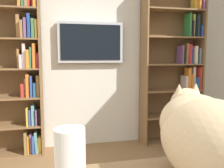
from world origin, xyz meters
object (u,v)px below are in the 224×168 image
at_px(cat, 207,136).
at_px(bookshelf_left, 178,66).
at_px(wall_mounted_tv, 91,42).
at_px(paper_towel_roll, 70,160).
at_px(bookshelf_right, 12,68).

bearing_deg(cat, bookshelf_left, -115.46).
distance_m(wall_mounted_tv, cat, 2.47).
relative_size(cat, paper_towel_roll, 3.05).
distance_m(bookshelf_right, paper_towel_roll, 2.37).
bearing_deg(paper_towel_roll, cat, 174.45).
bearing_deg(wall_mounted_tv, paper_towel_roll, 80.34).
xyz_separation_m(bookshelf_right, cat, (-1.08, 2.34, -0.15)).
height_order(bookshelf_left, cat, bookshelf_left).
bearing_deg(paper_towel_roll, bookshelf_right, -76.07).
relative_size(bookshelf_left, cat, 3.21).
xyz_separation_m(bookshelf_left, bookshelf_right, (2.19, 0.00, -0.00)).
relative_size(bookshelf_left, bookshelf_right, 1.04).
bearing_deg(bookshelf_left, paper_towel_roll, 54.65).
xyz_separation_m(bookshelf_right, wall_mounted_tv, (-0.97, -0.08, 0.32)).
relative_size(bookshelf_left, wall_mounted_tv, 2.59).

